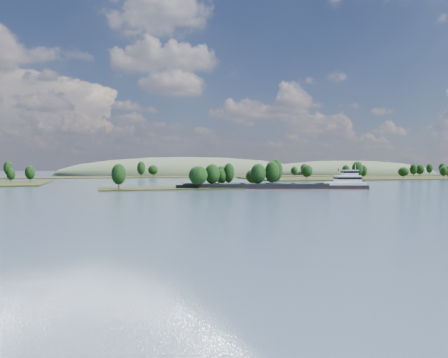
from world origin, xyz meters
name	(u,v)px	position (x,y,z in m)	size (l,w,h in m)	color
ground	(244,196)	(0.00, 120.00, 0.00)	(1800.00, 1800.00, 0.00)	#314256
tree_island	(219,180)	(6.95, 178.38, 4.04)	(100.00, 31.12, 15.18)	black
right_bank	(421,177)	(230.90, 299.65, 1.01)	(320.00, 90.00, 15.37)	black
back_shoreline	(159,176)	(7.78, 399.64, 0.77)	(900.00, 60.00, 16.11)	black
hill_east	(346,174)	(260.00, 470.00, 0.00)	(260.00, 140.00, 36.00)	#3F4F36
hill_west	(190,175)	(60.00, 500.00, 0.00)	(320.00, 160.00, 44.00)	#3F4F36
cargo_barge	(285,185)	(36.79, 165.42, 1.56)	(90.98, 34.71, 12.36)	black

